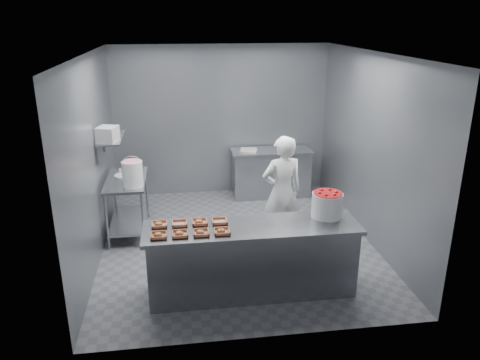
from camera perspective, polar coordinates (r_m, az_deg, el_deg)
name	(u,v)px	position (r m, az deg, el deg)	size (l,w,h in m)	color
floor	(237,242)	(7.21, -0.33, -7.59)	(4.50, 4.50, 0.00)	#4C4C51
ceiling	(237,53)	(6.44, -0.38, 15.20)	(4.50, 4.50, 0.00)	white
wall_back	(221,121)	(8.86, -2.30, 7.20)	(4.00, 0.04, 2.80)	slate
wall_left	(93,160)	(6.73, -17.49, 2.35)	(0.04, 4.50, 2.80)	slate
wall_right	(370,149)	(7.22, 15.62, 3.65)	(0.04, 4.50, 2.80)	slate
service_counter	(252,259)	(5.82, 1.45, -9.60)	(2.60, 0.70, 0.90)	slate
prep_table	(127,197)	(7.51, -13.56, -2.07)	(0.60, 1.20, 0.90)	slate
back_counter	(271,172)	(8.91, 3.78, 0.92)	(1.50, 0.60, 0.90)	slate
wall_shelf	(111,138)	(7.24, -15.49, 4.94)	(0.35, 0.90, 0.03)	slate
tray_0	(159,235)	(5.41, -9.90, -6.64)	(0.19, 0.18, 0.06)	tan
tray_1	(180,234)	(5.41, -7.35, -6.53)	(0.19, 0.18, 0.06)	tan
tray_2	(201,233)	(5.41, -4.79, -6.41)	(0.19, 0.18, 0.06)	tan
tray_3	(222,231)	(5.43, -2.25, -6.27)	(0.19, 0.18, 0.06)	tan
tray_4	(159,224)	(5.68, -9.83, -5.35)	(0.19, 0.18, 0.06)	tan
tray_5	(180,223)	(5.67, -7.37, -5.27)	(0.19, 0.18, 0.04)	tan
tray_6	(199,222)	(5.68, -4.97, -5.12)	(0.19, 0.18, 0.06)	tan
tray_7	(219,221)	(5.69, -2.52, -5.03)	(0.19, 0.18, 0.04)	tan
worker	(282,192)	(6.85, 5.14, -1.46)	(0.61, 0.40, 1.68)	white
strawberry_tub	(327,204)	(5.90, 10.58, -2.88)	(0.38, 0.38, 0.32)	silver
glaze_bucket	(132,173)	(7.00, -12.98, 0.82)	(0.32, 0.30, 0.46)	silver
bucket_lid	(124,176)	(7.52, -14.01, 0.52)	(0.29, 0.29, 0.02)	silver
rag	(123,170)	(7.80, -14.03, 1.20)	(0.14, 0.12, 0.02)	#CCB28C
appliance	(108,134)	(6.95, -15.84, 5.38)	(0.26, 0.29, 0.22)	gray
paper_stack	(249,150)	(8.69, 1.07, 3.70)	(0.30, 0.22, 0.04)	silver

